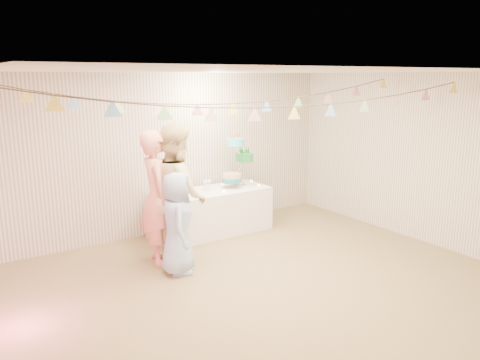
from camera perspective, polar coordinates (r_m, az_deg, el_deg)
floor at (r=6.05m, az=2.71°, el=-12.33°), size 6.00×6.00×0.00m
ceiling at (r=5.49m, az=3.00°, el=13.12°), size 6.00×6.00×0.00m
back_wall at (r=7.74m, az=-8.28°, el=3.19°), size 6.00×6.00×0.00m
front_wall at (r=3.99m, az=24.95°, el=-6.85°), size 6.00×6.00×0.00m
right_wall at (r=7.77m, az=20.91°, el=2.52°), size 5.00×5.00×0.00m
table at (r=7.72m, az=-3.45°, el=-3.87°), size 1.93×0.77×0.72m
cake_stand at (r=7.86m, az=-0.26°, el=2.51°), size 0.75×0.44×0.84m
cake_bottom at (r=7.80m, az=-0.93°, el=-0.08°), size 0.31×0.31×0.15m
cake_middle at (r=8.05m, az=0.46°, el=2.28°), size 0.27×0.27×0.22m
cake_top_tier at (r=7.77m, az=-0.50°, el=3.93°), size 0.25×0.25×0.19m
platter at (r=7.29m, az=-7.54°, el=-1.72°), size 0.35×0.35×0.02m
posy at (r=7.62m, az=-4.03°, el=-0.39°), size 0.16×0.16×0.18m
person_adult_a at (r=6.46m, az=-10.07°, el=-2.15°), size 0.57×0.75×1.85m
person_adult_b at (r=6.48m, az=-7.69°, el=-1.65°), size 0.89×1.06×1.93m
person_child at (r=6.15m, az=-7.65°, el=-5.24°), size 0.65×0.77×1.35m
bunting_back at (r=6.41m, az=-3.04°, el=10.81°), size 5.60×1.10×0.40m
bunting_front at (r=5.33m, az=4.27°, el=10.11°), size 5.60×0.90×0.36m
tealight_0 at (r=7.14m, az=-8.42°, el=-2.24°), size 0.04×0.04×0.03m
tealight_1 at (r=7.62m, az=-6.45°, el=-1.23°), size 0.04×0.04×0.03m
tealight_2 at (r=7.49m, az=-1.98°, el=-1.39°), size 0.04×0.04×0.03m
tealight_3 at (r=7.98m, az=-2.12°, el=-0.51°), size 0.04×0.04×0.03m
tealight_4 at (r=7.92m, az=2.30°, el=-0.63°), size 0.04×0.04×0.03m
tealight_5 at (r=8.22m, az=1.39°, el=-0.12°), size 0.04×0.04×0.03m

